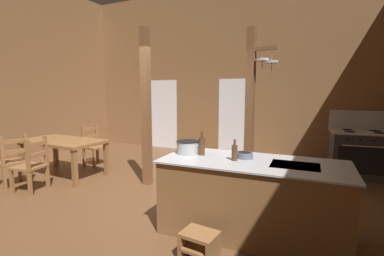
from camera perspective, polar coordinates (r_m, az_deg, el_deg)
The scene contains 17 objects.
ground_plane at distance 4.67m, azimuth -11.43°, elevation -14.86°, with size 8.99×8.33×0.10m, color brown.
wall_back at distance 7.74m, azimuth 5.92°, elevation 11.43°, with size 8.99×0.14×4.49m, color brown.
glazed_door_back_left at distance 8.50m, azimuth -6.15°, elevation 2.84°, with size 1.00×0.01×2.05m, color white.
glazed_panel_back_right at distance 7.55m, azimuth 8.52°, elevation 2.21°, with size 0.84×0.01×2.05m, color white.
kitchen_island at distance 3.50m, azimuth 12.16°, elevation -13.87°, with size 2.20×1.06×0.90m.
stove_range at distance 6.53m, azimuth 31.47°, elevation -4.49°, with size 1.22×0.92×1.32m.
support_post_with_pot_rack at distance 5.13m, azimuth 12.15°, elevation 5.16°, with size 0.57×0.28×2.84m.
support_post_center at distance 5.08m, azimuth -9.44°, elevation 4.08°, with size 0.14×0.14×2.84m.
step_stool at distance 3.06m, azimuth 1.58°, elevation -22.75°, with size 0.38×0.31×0.30m.
dining_table at distance 6.23m, azimuth -25.07°, elevation -3.03°, with size 1.72×0.95×0.74m.
ladderback_chair_near_window at distance 6.91m, azimuth -19.56°, elevation -3.44°, with size 0.50×0.50×0.95m.
ladderback_chair_by_post at distance 5.53m, azimuth -30.18°, elevation -6.75°, with size 0.51×0.51×0.95m.
ladderback_chair_at_table_end at distance 6.05m, azimuth -33.07°, elevation -5.78°, with size 0.52×0.52×0.95m.
stockpot_on_counter at distance 3.65m, azimuth -0.88°, elevation -3.98°, with size 0.37×0.30×0.17m.
mixing_bowl_on_counter at distance 3.47m, azimuth 10.75°, elevation -5.54°, with size 0.21×0.21×0.07m.
bottle_tall_on_counter at distance 3.56m, azimuth 2.05°, elevation -3.66°, with size 0.08×0.08×0.31m.
bottle_short_on_counter at distance 3.32m, azimuth 8.76°, elevation -4.96°, with size 0.07×0.07×0.25m.
Camera 1 is at (2.65, -3.41, 1.72)m, focal length 25.85 mm.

